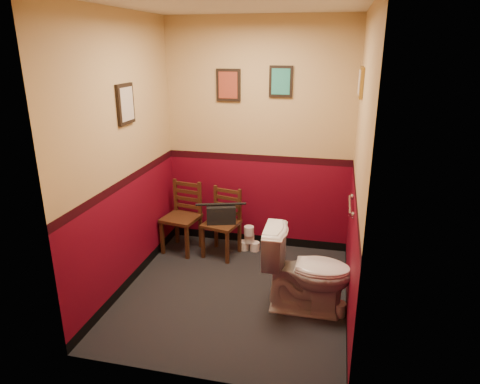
# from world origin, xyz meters

# --- Properties ---
(floor) EXTENTS (2.20, 2.40, 0.00)m
(floor) POSITION_xyz_m (0.00, 0.00, 0.00)
(floor) COLOR black
(floor) RESTS_ON ground
(ceiling) EXTENTS (2.20, 2.40, 0.00)m
(ceiling) POSITION_xyz_m (0.00, 0.00, 2.70)
(ceiling) COLOR silver
(ceiling) RESTS_ON ground
(wall_back) EXTENTS (2.20, 0.00, 2.70)m
(wall_back) POSITION_xyz_m (0.00, 1.20, 1.35)
(wall_back) COLOR #5D0616
(wall_back) RESTS_ON ground
(wall_front) EXTENTS (2.20, 0.00, 2.70)m
(wall_front) POSITION_xyz_m (0.00, -1.20, 1.35)
(wall_front) COLOR #5D0616
(wall_front) RESTS_ON ground
(wall_left) EXTENTS (0.00, 2.40, 2.70)m
(wall_left) POSITION_xyz_m (-1.10, 0.00, 1.35)
(wall_left) COLOR #5D0616
(wall_left) RESTS_ON ground
(wall_right) EXTENTS (0.00, 2.40, 2.70)m
(wall_right) POSITION_xyz_m (1.10, 0.00, 1.35)
(wall_right) COLOR #5D0616
(wall_right) RESTS_ON ground
(grab_bar) EXTENTS (0.05, 0.56, 0.06)m
(grab_bar) POSITION_xyz_m (1.07, 0.25, 0.95)
(grab_bar) COLOR silver
(grab_bar) RESTS_ON wall_right
(framed_print_back_a) EXTENTS (0.28, 0.04, 0.36)m
(framed_print_back_a) POSITION_xyz_m (-0.35, 1.18, 1.95)
(framed_print_back_a) COLOR black
(framed_print_back_a) RESTS_ON wall_back
(framed_print_back_b) EXTENTS (0.26, 0.04, 0.34)m
(framed_print_back_b) POSITION_xyz_m (0.25, 1.18, 2.00)
(framed_print_back_b) COLOR black
(framed_print_back_b) RESTS_ON wall_back
(framed_print_left) EXTENTS (0.04, 0.30, 0.38)m
(framed_print_left) POSITION_xyz_m (-1.08, 0.10, 1.85)
(framed_print_left) COLOR black
(framed_print_left) RESTS_ON wall_left
(framed_print_right) EXTENTS (0.04, 0.34, 0.28)m
(framed_print_right) POSITION_xyz_m (1.08, 0.60, 2.05)
(framed_print_right) COLOR olive
(framed_print_right) RESTS_ON wall_right
(toilet) EXTENTS (0.83, 0.47, 0.80)m
(toilet) POSITION_xyz_m (0.72, -0.11, 0.40)
(toilet) COLOR white
(toilet) RESTS_ON floor
(toilet_brush) EXTENTS (0.13, 0.13, 0.46)m
(toilet_brush) POSITION_xyz_m (1.03, -0.15, 0.07)
(toilet_brush) COLOR silver
(toilet_brush) RESTS_ON floor
(chair_left) EXTENTS (0.46, 0.46, 0.84)m
(chair_left) POSITION_xyz_m (-0.84, 0.83, 0.42)
(chair_left) COLOR #422413
(chair_left) RESTS_ON floor
(chair_right) EXTENTS (0.45, 0.45, 0.80)m
(chair_right) POSITION_xyz_m (-0.34, 0.82, 0.40)
(chair_right) COLOR #422413
(chair_right) RESTS_ON floor
(handbag) EXTENTS (0.37, 0.26, 0.24)m
(handbag) POSITION_xyz_m (-0.35, 0.79, 0.52)
(handbag) COLOR black
(handbag) RESTS_ON chair_right
(tp_stack) EXTENTS (0.25, 0.15, 0.32)m
(tp_stack) POSITION_xyz_m (-0.05, 0.97, 0.13)
(tp_stack) COLOR silver
(tp_stack) RESTS_ON floor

